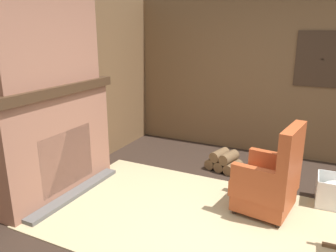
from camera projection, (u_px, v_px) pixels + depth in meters
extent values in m
plane|color=#2D2119|center=(244.00, 241.00, 3.21)|extent=(14.00, 14.00, 0.00)
cube|color=brown|center=(36.00, 93.00, 3.95)|extent=(0.06, 5.75, 2.52)
cube|color=brown|center=(289.00, 79.00, 5.10)|extent=(5.75, 0.06, 2.52)
cube|color=#382619|center=(323.00, 59.00, 4.79)|extent=(0.75, 0.02, 0.82)
cube|color=silver|center=(323.00, 59.00, 4.80)|extent=(0.71, 0.01, 0.78)
cube|color=#382619|center=(323.00, 59.00, 4.79)|extent=(0.02, 0.02, 0.78)
cube|color=#382619|center=(323.00, 59.00, 4.79)|extent=(0.71, 0.02, 0.02)
cube|color=#93604C|center=(55.00, 145.00, 4.03)|extent=(0.38, 1.67, 1.27)
cube|color=black|center=(65.00, 159.00, 4.02)|extent=(0.08, 0.87, 0.71)
cube|color=#565451|center=(76.00, 193.00, 4.09)|extent=(0.16, 1.51, 0.06)
cube|color=#3D2819|center=(49.00, 89.00, 3.84)|extent=(0.48, 1.77, 0.11)
cube|color=#93604C|center=(44.00, 35.00, 3.67)|extent=(0.33, 1.47, 1.12)
cube|color=tan|center=(205.00, 220.00, 3.55)|extent=(3.63, 2.07, 0.01)
cube|color=#A84723|center=(264.00, 196.00, 3.71)|extent=(0.66, 0.68, 0.24)
cube|color=#A84723|center=(265.00, 184.00, 3.67)|extent=(0.69, 0.72, 0.18)
cube|color=#A84723|center=(291.00, 155.00, 3.42)|extent=(0.21, 0.65, 0.62)
cube|color=#A84723|center=(256.00, 177.00, 3.41)|extent=(0.55, 0.17, 0.20)
cube|color=#A84723|center=(272.00, 161.00, 3.84)|extent=(0.55, 0.17, 0.20)
cylinder|color=#332319|center=(234.00, 212.00, 3.68)|extent=(0.06, 0.06, 0.06)
cylinder|color=#332319|center=(250.00, 194.00, 4.08)|extent=(0.06, 0.06, 0.06)
cylinder|color=#332319|center=(277.00, 225.00, 3.42)|extent=(0.06, 0.06, 0.06)
cylinder|color=#332319|center=(290.00, 205.00, 3.82)|extent=(0.06, 0.06, 0.06)
cylinder|color=brown|center=(215.00, 162.00, 4.95)|extent=(0.24, 0.36, 0.16)
cylinder|color=brown|center=(224.00, 165.00, 4.85)|extent=(0.24, 0.36, 0.16)
cylinder|color=brown|center=(233.00, 167.00, 4.75)|extent=(0.24, 0.36, 0.16)
cylinder|color=brown|center=(220.00, 155.00, 4.86)|extent=(0.24, 0.36, 0.16)
cylinder|color=brown|center=(229.00, 157.00, 4.76)|extent=(0.24, 0.36, 0.16)
cube|color=white|center=(334.00, 205.00, 3.87)|extent=(0.45, 0.41, 0.01)
cube|color=white|center=(317.00, 189.00, 3.91)|extent=(0.02, 0.40, 0.35)
cube|color=white|center=(336.00, 185.00, 3.99)|extent=(0.43, 0.03, 0.35)
ellipsoid|color=#99B29E|center=(20.00, 85.00, 3.51)|extent=(0.13, 0.13, 0.09)
cylinder|color=white|center=(19.00, 73.00, 3.48)|extent=(0.07, 0.07, 0.16)
cube|color=gray|center=(66.00, 75.00, 4.10)|extent=(0.15, 0.21, 0.15)
cube|color=silver|center=(70.00, 74.00, 4.07)|extent=(0.01, 0.04, 0.02)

